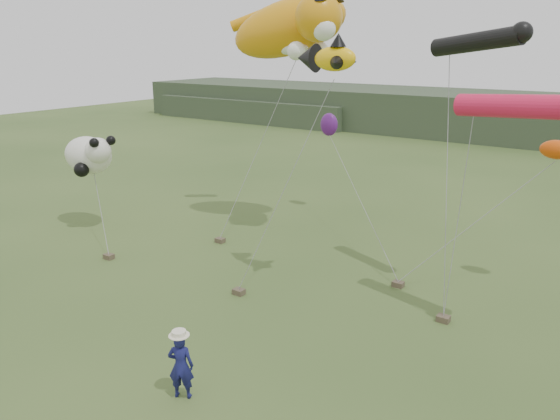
% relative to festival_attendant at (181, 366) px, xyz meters
% --- Properties ---
extents(ground, '(120.00, 120.00, 0.00)m').
position_rel_festival_attendant_xyz_m(ground, '(-0.22, 2.00, -0.88)').
color(ground, '#385123').
rests_on(ground, ground).
extents(headland, '(90.00, 13.00, 4.00)m').
position_rel_festival_attendant_xyz_m(headland, '(-3.34, 46.69, 1.04)').
color(headland, '#2D3D28').
rests_on(headland, ground).
extents(festival_attendant, '(0.77, 0.68, 1.77)m').
position_rel_festival_attendant_xyz_m(festival_attendant, '(0.00, 0.00, 0.00)').
color(festival_attendant, '#161853').
rests_on(festival_attendant, ground).
extents(sandbag_anchors, '(13.61, 4.59, 0.20)m').
position_rel_festival_attendant_xyz_m(sandbag_anchors, '(-2.44, 7.26, -0.78)').
color(sandbag_anchors, brown).
rests_on(sandbag_anchors, ground).
extents(cat_kite, '(6.98, 4.26, 3.72)m').
position_rel_festival_attendant_xyz_m(cat_kite, '(-5.01, 12.71, 8.40)').
color(cat_kite, orange).
rests_on(cat_kite, ground).
extents(fish_kite, '(2.38, 1.64, 1.26)m').
position_rel_festival_attendant_xyz_m(fish_kite, '(-0.53, 7.64, 7.24)').
color(fish_kite, yellow).
rests_on(fish_kite, ground).
extents(tube_kites, '(5.55, 4.12, 2.75)m').
position_rel_festival_attendant_xyz_m(tube_kites, '(4.87, 9.05, 6.79)').
color(tube_kites, black).
rests_on(tube_kites, ground).
extents(panda_kite, '(3.12, 2.02, 1.94)m').
position_rel_festival_attendant_xyz_m(panda_kite, '(-13.06, 7.40, 2.66)').
color(panda_kite, white).
rests_on(panda_kite, ground).
extents(misc_kites, '(12.29, 4.74, 1.43)m').
position_rel_festival_attendant_xyz_m(misc_kites, '(-0.63, 14.59, 3.91)').
color(misc_kites, '#D94809').
rests_on(misc_kites, ground).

